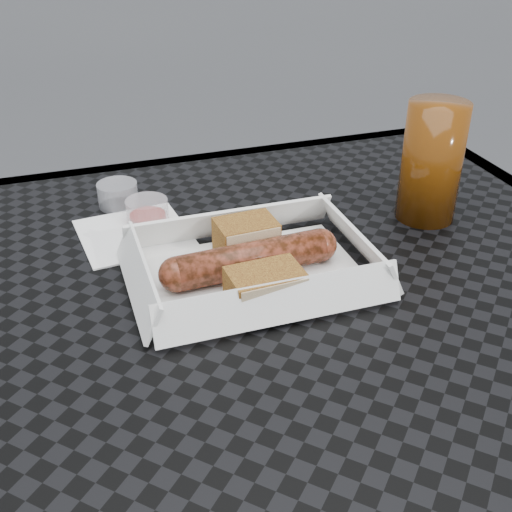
{
  "coord_description": "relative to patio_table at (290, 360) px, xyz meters",
  "views": [
    {
      "loc": [
        -0.2,
        -0.48,
        1.11
      ],
      "look_at": [
        -0.02,
        0.04,
        0.78
      ],
      "focal_mm": 45.0,
      "sensor_mm": 36.0,
      "label": 1
    }
  ],
  "objects": [
    {
      "name": "condiment_cup_sauce",
      "position": [
        -0.1,
        0.21,
        0.09
      ],
      "size": [
        0.05,
        0.05,
        0.03
      ],
      "primitive_type": "cylinder",
      "color": "#98140B",
      "rests_on": "patio_table"
    },
    {
      "name": "bread_far",
      "position": [
        -0.03,
        -0.0,
        0.1
      ],
      "size": [
        0.07,
        0.05,
        0.04
      ],
      "primitive_type": "cube",
      "rotation": [
        0.0,
        0.0,
        0.05
      ],
      "color": "olive",
      "rests_on": "food_tray"
    },
    {
      "name": "bread_near",
      "position": [
        -0.02,
        0.09,
        0.1
      ],
      "size": [
        0.07,
        0.05,
        0.04
      ],
      "primitive_type": "cube",
      "rotation": [
        0.0,
        0.0,
        0.05
      ],
      "color": "olive",
      "rests_on": "food_tray"
    },
    {
      "name": "food_tray",
      "position": [
        -0.02,
        0.05,
        0.08
      ],
      "size": [
        0.22,
        0.15,
        0.0
      ],
      "primitive_type": "cube",
      "color": "white",
      "rests_on": "patio_table"
    },
    {
      "name": "bratwurst",
      "position": [
        -0.02,
        0.05,
        0.1
      ],
      "size": [
        0.19,
        0.04,
        0.04
      ],
      "rotation": [
        0.0,
        0.0,
        0.05
      ],
      "color": "maroon",
      "rests_on": "food_tray"
    },
    {
      "name": "drink_glass",
      "position": [
        0.22,
        0.12,
        0.15
      ],
      "size": [
        0.07,
        0.07,
        0.14
      ],
      "primitive_type": "cylinder",
      "color": "#522707",
      "rests_on": "patio_table"
    },
    {
      "name": "veg_garnish",
      "position": [
        0.03,
        -0.0,
        0.08
      ],
      "size": [
        0.03,
        0.03,
        0.0
      ],
      "color": "red",
      "rests_on": "food_tray"
    },
    {
      "name": "condiment_cup_empty",
      "position": [
        -0.13,
        0.26,
        0.09
      ],
      "size": [
        0.05,
        0.05,
        0.03
      ],
      "primitive_type": "cylinder",
      "color": "silver",
      "rests_on": "patio_table"
    },
    {
      "name": "napkin",
      "position": [
        -0.13,
        0.18,
        0.08
      ],
      "size": [
        0.13,
        0.13,
        0.0
      ],
      "primitive_type": "cube",
      "rotation": [
        0.0,
        0.0,
        0.1
      ],
      "color": "white",
      "rests_on": "patio_table"
    },
    {
      "name": "patio_table",
      "position": [
        0.0,
        0.0,
        0.0
      ],
      "size": [
        0.8,
        0.8,
        0.74
      ],
      "color": "black",
      "rests_on": "ground"
    }
  ]
}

